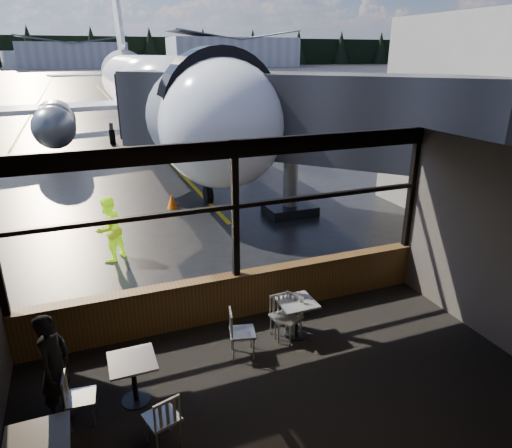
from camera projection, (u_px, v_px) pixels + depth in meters
ground_plane at (80, 75)px, 113.80m from camera, size 520.00×520.00×0.00m
carpet_floor at (306, 421)px, 6.46m from camera, size 8.00×6.00×0.01m
ceiling at (318, 183)px, 5.24m from camera, size 8.00×6.00×0.04m
window_sill at (237, 296)px, 8.92m from camera, size 8.00×0.28×0.90m
window_header at (234, 149)px, 7.91m from camera, size 8.00×0.18×0.30m
mullion_centre at (235, 211)px, 8.31m from camera, size 0.12×0.12×2.60m
mullion_right at (412, 190)px, 9.66m from camera, size 0.12×0.12×2.60m
window_transom at (235, 206)px, 8.27m from camera, size 8.00×0.10×0.08m
airliner at (147, 43)px, 24.55m from camera, size 30.04×35.90×10.87m
jet_bridge at (287, 135)px, 14.22m from camera, size 9.44×11.54×5.04m
cafe_table_near at (296, 318)px, 8.33m from camera, size 0.65×0.65×0.71m
cafe_table_mid at (134, 381)px, 6.73m from camera, size 0.67×0.67×0.73m
chair_near_e at (288, 319)px, 8.20m from camera, size 0.64×0.64×0.86m
chair_near_w at (242, 333)px, 7.75m from camera, size 0.58×0.58×0.89m
chair_near_n at (282, 318)px, 8.26m from camera, size 0.47×0.47×0.82m
chair_mid_s at (162, 418)px, 5.96m from camera, size 0.58×0.58×0.86m
chair_mid_w at (81, 398)px, 6.33m from camera, size 0.49×0.49×0.83m
passenger at (55, 367)px, 6.34m from camera, size 0.61×0.70×1.63m
ground_crew at (109, 229)px, 11.29m from camera, size 1.01×1.01×1.65m
cone_nose at (172, 201)px, 15.34m from camera, size 0.36×0.36×0.50m
hangar_mid at (73, 54)px, 168.77m from camera, size 38.00×15.00×10.00m
hangar_right at (233, 51)px, 182.76m from camera, size 50.00×20.00×12.00m
fuel_tank_b at (14, 60)px, 160.03m from camera, size 8.00×8.00×6.00m
fuel_tank_c at (45, 60)px, 163.44m from camera, size 8.00×8.00×6.00m
treeline at (72, 51)px, 190.23m from camera, size 360.00×3.00×12.00m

